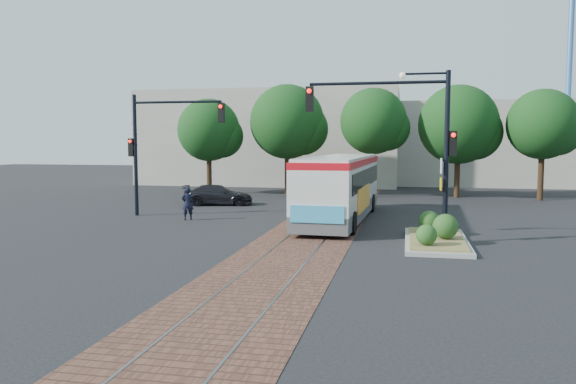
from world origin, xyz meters
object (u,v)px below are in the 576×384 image
(parked_car, at_px, (218,195))
(traffic_island, at_px, (437,234))
(signal_pole_main, at_px, (412,129))
(city_bus, at_px, (341,185))
(signal_pole_left, at_px, (156,138))
(officer, at_px, (188,203))

(parked_car, bearing_deg, traffic_island, -143.83)
(signal_pole_main, bearing_deg, city_bus, 121.26)
(parked_car, bearing_deg, signal_pole_main, -145.97)
(city_bus, height_order, signal_pole_main, signal_pole_main)
(signal_pole_main, bearing_deg, traffic_island, -5.36)
(signal_pole_main, xyz_separation_m, signal_pole_left, (-12.23, 4.80, -0.29))
(traffic_island, distance_m, signal_pole_left, 14.50)
(signal_pole_main, bearing_deg, officer, 159.82)
(city_bus, xyz_separation_m, traffic_island, (4.12, -5.29, -1.34))
(traffic_island, relative_size, officer, 3.33)
(city_bus, bearing_deg, signal_pole_main, -56.40)
(city_bus, bearing_deg, traffic_island, -49.79)
(signal_pole_main, bearing_deg, parked_car, 137.19)
(traffic_island, distance_m, parked_car, 15.64)
(signal_pole_left, relative_size, parked_car, 1.48)
(signal_pole_main, distance_m, officer, 11.41)
(signal_pole_left, bearing_deg, parked_car, 75.94)
(signal_pole_main, relative_size, parked_car, 1.48)
(signal_pole_left, xyz_separation_m, parked_car, (1.33, 5.30, -3.28))
(signal_pole_main, distance_m, parked_car, 15.29)
(signal_pole_left, height_order, parked_car, signal_pole_left)
(city_bus, distance_m, officer, 7.27)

